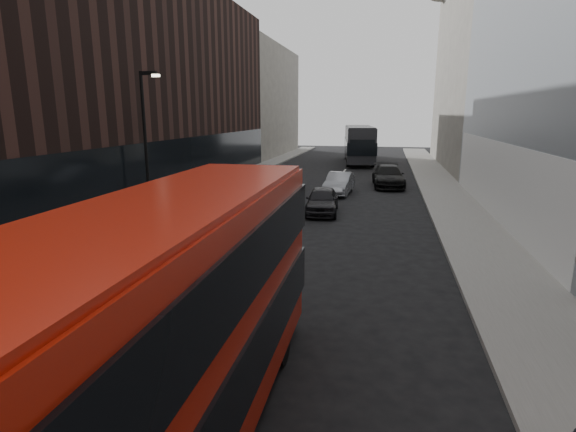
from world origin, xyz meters
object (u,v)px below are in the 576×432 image
Objects in this scene: red_bus at (163,331)px; car_a at (322,200)px; grey_bus at (359,143)px; car_c at (388,176)px; street_lamp at (146,133)px; car_b at (339,183)px.

red_bus is 2.46× the size of car_a.
grey_bus is at bearing 84.69° from car_a.
red_bus is 0.82× the size of grey_bus.
grey_bus reaches higher than car_c.
street_lamp reaches higher than grey_bus.
car_b is at bearing 82.82° from car_a.
car_c is at bearing -85.17° from grey_bus.
red_bus is 17.84m from car_a.
red_bus reaches higher than car_b.
car_c is (3.37, 9.70, 0.07)m from car_a.
car_a is at bearing 12.91° from street_lamp.
street_lamp is at bearing -134.24° from car_b.
street_lamp reaches higher than red_bus.
red_bus is 42.90m from grey_bus.
red_bus is at bearing -60.23° from street_lamp.
car_c is (12.09, 11.70, -3.43)m from street_lamp.
grey_bus is at bearing 71.61° from street_lamp.
street_lamp is 1.66× the size of car_b.
grey_bus is (9.02, 27.13, -2.13)m from street_lamp.
red_bus is (9.02, -15.77, -1.97)m from street_lamp.
grey_bus is 2.99× the size of car_a.
red_bus is at bearing -96.44° from grey_bus.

